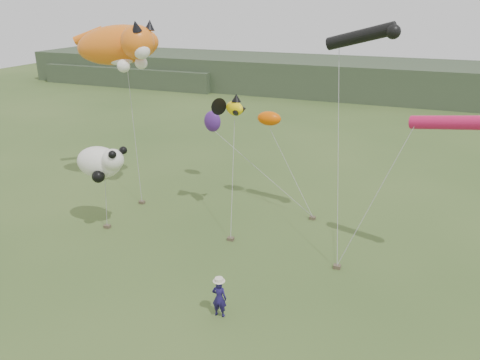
% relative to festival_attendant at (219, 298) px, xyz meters
% --- Properties ---
extents(ground, '(120.00, 120.00, 0.00)m').
position_rel_festival_attendant_xyz_m(ground, '(-1.50, 0.98, -0.76)').
color(ground, '#385123').
rests_on(ground, ground).
extents(headland, '(90.00, 13.00, 4.00)m').
position_rel_festival_attendant_xyz_m(headland, '(-4.61, 45.67, 1.16)').
color(headland, '#2D3D28').
rests_on(headland, ground).
extents(festival_attendant, '(0.58, 0.40, 1.53)m').
position_rel_festival_attendant_xyz_m(festival_attendant, '(0.00, 0.00, 0.00)').
color(festival_attendant, '#1C144D').
rests_on(festival_attendant, ground).
extents(sandbag_anchors, '(12.07, 5.12, 0.16)m').
position_rel_festival_attendant_xyz_m(sandbag_anchors, '(-2.74, 6.36, -0.68)').
color(sandbag_anchors, brown).
rests_on(sandbag_anchors, ground).
extents(cat_kite, '(6.28, 3.61, 2.76)m').
position_rel_festival_attendant_xyz_m(cat_kite, '(-9.77, 9.16, 7.88)').
color(cat_kite, orange).
rests_on(cat_kite, ground).
extents(fish_kite, '(2.42, 1.59, 1.16)m').
position_rel_festival_attendant_xyz_m(fish_kite, '(-3.09, 8.19, 5.20)').
color(fish_kite, yellow).
rests_on(fish_kite, ground).
extents(tube_kites, '(7.23, 3.47, 4.22)m').
position_rel_festival_attendant_xyz_m(tube_kites, '(5.17, 7.73, 7.32)').
color(tube_kites, black).
rests_on(tube_kites, ground).
extents(panda_kite, '(2.77, 1.79, 1.72)m').
position_rel_festival_attendant_xyz_m(panda_kite, '(-8.27, 4.49, 2.78)').
color(panda_kite, white).
rests_on(panda_kite, ground).
extents(misc_kites, '(5.47, 2.66, 2.04)m').
position_rel_festival_attendant_xyz_m(misc_kites, '(-4.03, 11.51, 3.66)').
color(misc_kites, '#EB5801').
rests_on(misc_kites, ground).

